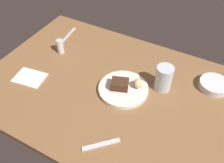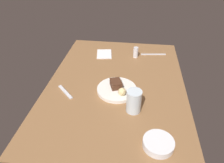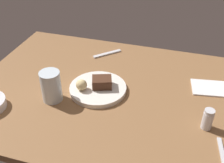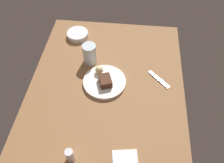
{
  "view_description": "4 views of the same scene",
  "coord_description": "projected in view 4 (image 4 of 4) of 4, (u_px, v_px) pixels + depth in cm",
  "views": [
    {
      "loc": [
        39.87,
        -69.49,
        87.39
      ],
      "look_at": [
        1.7,
        0.71,
        6.67
      ],
      "focal_mm": 39.21,
      "sensor_mm": 36.0,
      "label": 1
    },
    {
      "loc": [
        102.8,
        10.85,
        78.25
      ],
      "look_at": [
        2.73,
        -2.19,
        6.18
      ],
      "focal_mm": 32.99,
      "sensor_mm": 36.0,
      "label": 2
    },
    {
      "loc": [
        -24.55,
        87.58,
        72.64
      ],
      "look_at": [
        2.3,
        -1.82,
        6.51
      ],
      "focal_mm": 44.83,
      "sensor_mm": 36.0,
      "label": 3
    },
    {
      "loc": [
        -68.3,
        -10.78,
        102.05
      ],
      "look_at": [
        5.35,
        -3.08,
        7.47
      ],
      "focal_mm": 36.44,
      "sensor_mm": 36.0,
      "label": 4
    }
  ],
  "objects": [
    {
      "name": "chocolate_cake_slice",
      "position": [
        105.0,
        81.0,
        1.21
      ],
      "size": [
        9.37,
        8.32,
        4.07
      ],
      "primitive_type": "cube",
      "rotation": [
        0.0,
        0.0,
        0.34
      ],
      "color": "#472819",
      "rests_on": "dessert_plate"
    },
    {
      "name": "bread_roll",
      "position": [
        99.0,
        70.0,
        1.26
      ],
      "size": [
        4.47,
        4.47,
        4.47
      ],
      "primitive_type": "sphere",
      "color": "#DBC184",
      "rests_on": "dessert_plate"
    },
    {
      "name": "dessert_spoon",
      "position": [
        159.0,
        79.0,
        1.26
      ],
      "size": [
        11.95,
        11.81,
        0.7
      ],
      "primitive_type": "cube",
      "rotation": [
        0.0,
        0.0,
        3.92
      ],
      "color": "silver",
      "rests_on": "dining_table"
    },
    {
      "name": "salt_shaker",
      "position": [
        70.0,
        155.0,
        0.96
      ],
      "size": [
        3.7,
        3.7,
        7.92
      ],
      "color": "silver",
      "rests_on": "dining_table"
    },
    {
      "name": "dessert_plate",
      "position": [
        104.0,
        82.0,
        1.24
      ],
      "size": [
        23.34,
        23.34,
        1.94
      ],
      "primitive_type": "cylinder",
      "color": "white",
      "rests_on": "dining_table"
    },
    {
      "name": "dining_table",
      "position": [
        105.0,
        96.0,
        1.22
      ],
      "size": [
        120.0,
        84.0,
        3.0
      ],
      "primitive_type": "cube",
      "color": "brown",
      "rests_on": "ground"
    },
    {
      "name": "side_bowl",
      "position": [
        78.0,
        34.0,
        1.48
      ],
      "size": [
        13.67,
        13.67,
        3.33
      ],
      "primitive_type": "cylinder",
      "color": "silver",
      "rests_on": "dining_table"
    },
    {
      "name": "water_glass",
      "position": [
        90.0,
        54.0,
        1.3
      ],
      "size": [
        7.83,
        7.83,
        12.52
      ],
      "primitive_type": "cylinder",
      "color": "silver",
      "rests_on": "dining_table"
    }
  ]
}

